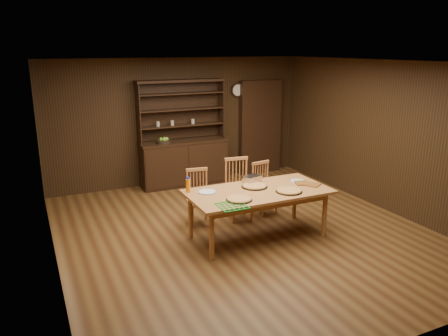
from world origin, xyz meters
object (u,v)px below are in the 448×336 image
dining_table (258,195)px  juice_bottle (188,185)px  chair_left (198,195)px  china_hutch (183,157)px  chair_center (238,187)px  chair_right (263,186)px

dining_table → juice_bottle: bearing=158.9°
chair_left → juice_bottle: (-0.37, -0.54, 0.38)m
china_hutch → dining_table: bearing=-88.0°
chair_center → chair_right: chair_center is taller
chair_center → juice_bottle: bearing=-149.7°
chair_right → juice_bottle: size_ratio=4.02×
china_hutch → juice_bottle: china_hutch is taller
dining_table → juice_bottle: (-0.97, 0.37, 0.18)m
dining_table → juice_bottle: size_ratio=9.37×
chair_center → chair_right: bearing=9.4°
dining_table → chair_right: 1.05m
dining_table → juice_bottle: juice_bottle is taller
dining_table → chair_right: bearing=55.9°
chair_center → juice_bottle: 1.19m
chair_left → juice_bottle: juice_bottle is taller
dining_table → chair_center: 0.85m
chair_center → chair_right: 0.50m
dining_table → chair_center: bearing=84.3°
juice_bottle → dining_table: bearing=-21.1°
dining_table → chair_center: chair_center is taller
dining_table → chair_left: bearing=123.5°
dining_table → chair_center: (0.08, 0.83, -0.13)m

